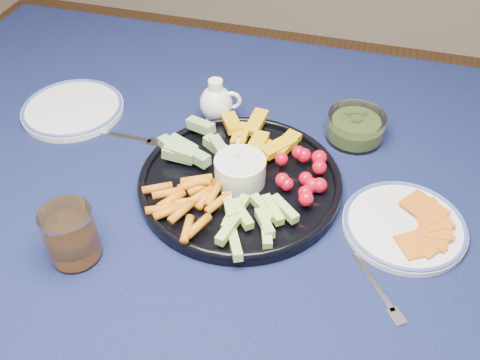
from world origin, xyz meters
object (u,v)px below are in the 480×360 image
(pickle_bowl, at_px, (355,128))
(cheese_plate, at_px, (405,224))
(dining_table, at_px, (235,195))
(creamer_pitcher, at_px, (217,103))
(juice_tumbler, at_px, (72,237))
(crudite_platter, at_px, (239,178))
(side_plate_extra, at_px, (73,109))

(pickle_bowl, relative_size, cheese_plate, 0.56)
(dining_table, distance_m, creamer_pitcher, 0.21)
(juice_tumbler, bearing_deg, cheese_plate, 22.28)
(crudite_platter, xyz_separation_m, creamer_pitcher, (-0.11, 0.20, 0.02))
(crudite_platter, distance_m, cheese_plate, 0.32)
(cheese_plate, bearing_deg, pickle_bowl, 116.81)
(dining_table, height_order, cheese_plate, cheese_plate)
(creamer_pitcher, bearing_deg, juice_tumbler, -104.11)
(pickle_bowl, height_order, cheese_plate, pickle_bowl)
(dining_table, relative_size, crudite_platter, 4.25)
(crudite_platter, bearing_deg, cheese_plate, -3.73)
(crudite_platter, xyz_separation_m, cheese_plate, (0.32, -0.02, -0.01))
(dining_table, distance_m, pickle_bowl, 0.29)
(creamer_pitcher, bearing_deg, pickle_bowl, 3.58)
(crudite_platter, distance_m, pickle_bowl, 0.29)
(pickle_bowl, bearing_deg, dining_table, -144.48)
(dining_table, xyz_separation_m, pickle_bowl, (0.22, 0.16, 0.11))
(creamer_pitcher, bearing_deg, dining_table, -59.05)
(side_plate_extra, bearing_deg, juice_tumbler, -60.09)
(dining_table, xyz_separation_m, creamer_pitcher, (-0.08, 0.14, 0.13))
(dining_table, height_order, creamer_pitcher, creamer_pitcher)
(dining_table, height_order, juice_tumbler, juice_tumbler)
(dining_table, bearing_deg, cheese_plate, -13.33)
(dining_table, distance_m, cheese_plate, 0.36)
(crudite_platter, height_order, pickle_bowl, crudite_platter)
(crudite_platter, relative_size, cheese_plate, 1.78)
(creamer_pitcher, height_order, side_plate_extra, creamer_pitcher)
(dining_table, distance_m, side_plate_extra, 0.42)
(dining_table, distance_m, juice_tumbler, 0.38)
(crudite_platter, bearing_deg, creamer_pitcher, 118.68)
(crudite_platter, height_order, cheese_plate, crudite_platter)
(juice_tumbler, bearing_deg, creamer_pitcher, 75.89)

